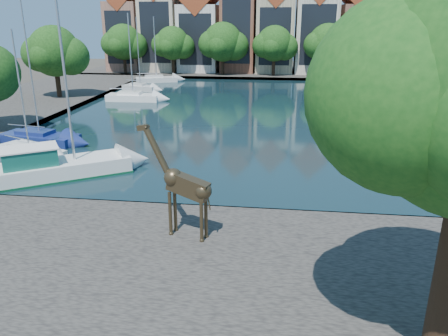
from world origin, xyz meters
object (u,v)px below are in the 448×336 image
object	(u,v)px
giraffe_statue	(183,185)
sailboat_left_a	(30,150)
motorsailer	(53,165)
sailboat_right_a	(444,141)

from	to	relation	value
giraffe_statue	sailboat_left_a	world-z (taller)	sailboat_left_a
giraffe_statue	sailboat_left_a	xyz separation A→B (m)	(-12.97, 10.47, -2.17)
motorsailer	sailboat_right_a	size ratio (longest dim) A/B	0.88
sailboat_left_a	sailboat_right_a	size ratio (longest dim) A/B	0.73
sailboat_right_a	sailboat_left_a	bearing A→B (deg)	-168.84
motorsailer	giraffe_statue	bearing A→B (deg)	-36.33
sailboat_left_a	motorsailer	bearing A→B (deg)	-44.89
motorsailer	sailboat_left_a	distance (m)	5.05
motorsailer	sailboat_right_a	bearing A→B (deg)	20.14
giraffe_statue	sailboat_left_a	size ratio (longest dim) A/B	0.55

